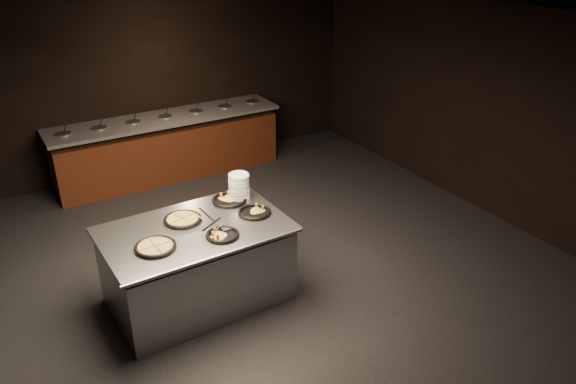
# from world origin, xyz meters

# --- Properties ---
(room) EXTENTS (7.02, 8.02, 2.92)m
(room) POSITION_xyz_m (0.00, 0.00, 1.45)
(room) COLOR black
(room) RESTS_ON ground
(salad_bar) EXTENTS (3.70, 0.83, 1.18)m
(salad_bar) POSITION_xyz_m (0.00, 3.56, 0.44)
(salad_bar) COLOR #4F1D12
(salad_bar) RESTS_ON ground
(serving_counter) EXTENTS (1.97, 1.29, 0.93)m
(serving_counter) POSITION_xyz_m (-0.90, 0.16, 0.44)
(serving_counter) COLOR #ABADB2
(serving_counter) RESTS_ON ground
(plate_stack) EXTENTS (0.24, 0.24, 0.30)m
(plate_stack) POSITION_xyz_m (-0.19, 0.54, 1.08)
(plate_stack) COLOR silver
(plate_stack) RESTS_ON serving_counter
(pan_veggie_whole) EXTENTS (0.41, 0.41, 0.04)m
(pan_veggie_whole) POSITION_xyz_m (-1.39, -0.03, 0.95)
(pan_veggie_whole) COLOR black
(pan_veggie_whole) RESTS_ON serving_counter
(pan_cheese_whole) EXTENTS (0.41, 0.41, 0.04)m
(pan_cheese_whole) POSITION_xyz_m (-0.95, 0.36, 0.95)
(pan_cheese_whole) COLOR black
(pan_cheese_whole) RESTS_ON serving_counter
(pan_cheese_slices_a) EXTENTS (0.40, 0.40, 0.04)m
(pan_cheese_slices_a) POSITION_xyz_m (-0.32, 0.53, 0.95)
(pan_cheese_slices_a) COLOR black
(pan_cheese_slices_a) RESTS_ON serving_counter
(pan_cheese_slices_b) EXTENTS (0.34, 0.34, 0.04)m
(pan_cheese_slices_b) POSITION_xyz_m (-0.72, -0.15, 0.95)
(pan_cheese_slices_b) COLOR black
(pan_cheese_slices_b) RESTS_ON serving_counter
(pan_veggie_slices) EXTENTS (0.36, 0.36, 0.04)m
(pan_veggie_slices) POSITION_xyz_m (-0.21, 0.12, 0.95)
(pan_veggie_slices) COLOR black
(pan_veggie_slices) RESTS_ON serving_counter
(server_left) EXTENTS (0.23, 0.28, 0.16)m
(server_left) POSITION_xyz_m (-0.77, 0.23, 1.00)
(server_left) COLOR #ABADB2
(server_left) RESTS_ON serving_counter
(server_right) EXTENTS (0.34, 0.10, 0.16)m
(server_right) POSITION_xyz_m (-0.74, -0.04, 1.01)
(server_right) COLOR #ABADB2
(server_right) RESTS_ON serving_counter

